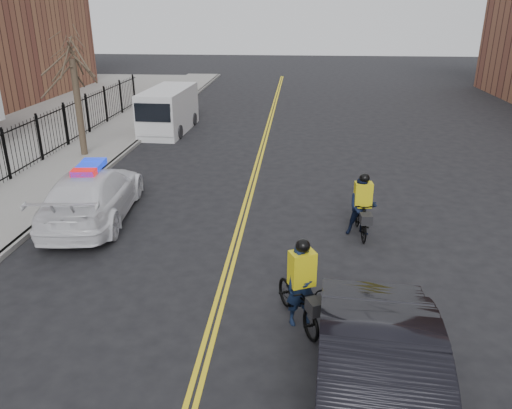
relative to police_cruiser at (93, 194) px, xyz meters
The scene contains 12 objects.
ground 5.79m from the police_cruiser, 37.41° to the right, with size 120.00×120.00×0.00m, color black.
center_line_left 6.41m from the police_cruiser, 45.25° to the left, with size 0.10×60.00×0.01m, color yellow.
center_line_right 6.52m from the police_cruiser, 44.24° to the left, with size 0.10×60.00×0.01m, color yellow.
sidewalk 5.44m from the police_cruiser, 123.11° to the left, with size 3.00×60.00×0.15m, color gray.
curb 4.80m from the police_cruiser, 107.74° to the left, with size 0.20×60.00×0.15m, color gray.
iron_fence 6.34m from the police_cruiser, 134.55° to the left, with size 0.12×28.00×2.00m, color black, non-canonical shape.
street_tree 7.69m from the police_cruiser, 115.04° to the left, with size 3.20×3.20×4.80m.
police_cruiser is the anchor object (origin of this frame).
dark_sedan 10.88m from the police_cruiser, 46.59° to the right, with size 1.84×5.29×1.74m, color black.
cargo_van 11.59m from the police_cruiser, 92.82° to the left, with size 2.19×5.33×2.21m.
cyclist_near 8.05m from the police_cruiser, 37.94° to the right, with size 1.42×2.04×1.90m.
cyclist_far 8.07m from the police_cruiser, ahead, with size 0.86×1.86×1.85m.
Camera 1 is at (1.61, -10.27, 6.12)m, focal length 35.00 mm.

